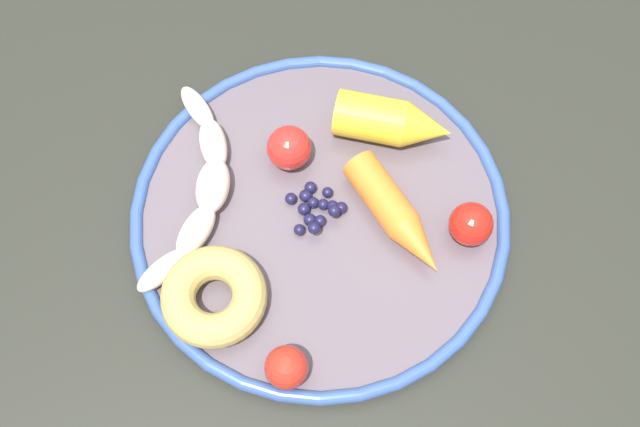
# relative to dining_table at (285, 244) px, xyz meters

# --- Properties ---
(ground_plane) EXTENTS (6.00, 6.00, 0.00)m
(ground_plane) POSITION_rel_dining_table_xyz_m (0.00, 0.00, -0.65)
(ground_plane) COLOR slate
(dining_table) EXTENTS (1.23, 0.72, 0.75)m
(dining_table) POSITION_rel_dining_table_xyz_m (0.00, 0.00, 0.00)
(dining_table) COLOR black
(dining_table) RESTS_ON ground_plane
(plate) EXTENTS (0.35, 0.35, 0.02)m
(plate) POSITION_rel_dining_table_xyz_m (-0.04, 0.01, 0.10)
(plate) COLOR #554B52
(plate) RESTS_ON dining_table
(banana) EXTENTS (0.08, 0.22, 0.03)m
(banana) POSITION_rel_dining_table_xyz_m (0.07, 0.01, 0.12)
(banana) COLOR #F4DCC2
(banana) RESTS_ON plate
(carrot_orange) EXTENTS (0.11, 0.11, 0.03)m
(carrot_orange) POSITION_rel_dining_table_xyz_m (-0.11, 0.00, 0.12)
(carrot_orange) COLOR orange
(carrot_orange) RESTS_ON plate
(carrot_yellow) EXTENTS (0.11, 0.05, 0.04)m
(carrot_yellow) POSITION_rel_dining_table_xyz_m (-0.09, -0.09, 0.13)
(carrot_yellow) COLOR yellow
(carrot_yellow) RESTS_ON plate
(donut) EXTENTS (0.12, 0.12, 0.03)m
(donut) POSITION_rel_dining_table_xyz_m (0.03, 0.11, 0.12)
(donut) COLOR tan
(donut) RESTS_ON plate
(blueberry_pile) EXTENTS (0.06, 0.05, 0.02)m
(blueberry_pile) POSITION_rel_dining_table_xyz_m (-0.03, 0.01, 0.11)
(blueberry_pile) COLOR #191638
(blueberry_pile) RESTS_ON plate
(tomato_near) EXTENTS (0.04, 0.04, 0.04)m
(tomato_near) POSITION_rel_dining_table_xyz_m (-0.00, -0.04, 0.13)
(tomato_near) COLOR red
(tomato_near) RESTS_ON plate
(tomato_mid) EXTENTS (0.04, 0.04, 0.04)m
(tomato_mid) POSITION_rel_dining_table_xyz_m (-0.17, -0.00, 0.13)
(tomato_mid) COLOR red
(tomato_mid) RESTS_ON plate
(tomato_far) EXTENTS (0.04, 0.04, 0.04)m
(tomato_far) POSITION_rel_dining_table_xyz_m (-0.04, 0.15, 0.13)
(tomato_far) COLOR red
(tomato_far) RESTS_ON plate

